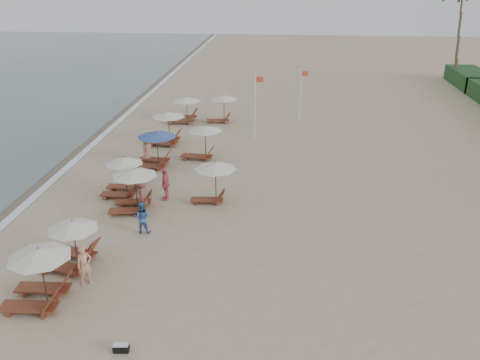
# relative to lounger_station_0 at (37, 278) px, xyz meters

# --- Properties ---
(ground) EXTENTS (160.00, 160.00, 0.00)m
(ground) POSITION_rel_lounger_station_0_xyz_m (6.45, 3.48, -1.13)
(ground) COLOR tan
(ground) RESTS_ON ground
(wet_sand_band) EXTENTS (3.20, 140.00, 0.01)m
(wet_sand_band) POSITION_rel_lounger_station_0_xyz_m (-6.05, 13.48, -1.13)
(wet_sand_band) COLOR #6B5E4C
(wet_sand_band) RESTS_ON ground
(foam_line) EXTENTS (0.50, 140.00, 0.02)m
(foam_line) POSITION_rel_lounger_station_0_xyz_m (-4.75, 13.48, -1.12)
(foam_line) COLOR white
(foam_line) RESTS_ON ground
(lounger_station_0) EXTENTS (2.72, 2.32, 2.38)m
(lounger_station_0) POSITION_rel_lounger_station_0_xyz_m (0.00, 0.00, 0.00)
(lounger_station_0) COLOR brown
(lounger_station_0) RESTS_ON ground
(lounger_station_1) EXTENTS (2.64, 2.41, 2.09)m
(lounger_station_1) POSITION_rel_lounger_station_0_xyz_m (0.10, 2.66, -0.17)
(lounger_station_1) COLOR brown
(lounger_station_1) RESTS_ON ground
(lounger_station_2) EXTENTS (2.59, 2.30, 2.32)m
(lounger_station_2) POSITION_rel_lounger_station_0_xyz_m (1.22, 7.99, 0.06)
(lounger_station_2) COLOR brown
(lounger_station_2) RESTS_ON ground
(lounger_station_3) EXTENTS (2.38, 2.02, 2.22)m
(lounger_station_3) POSITION_rel_lounger_station_0_xyz_m (0.08, 9.86, -0.06)
(lounger_station_3) COLOR brown
(lounger_station_3) RESTS_ON ground
(lounger_station_4) EXTENTS (2.70, 2.46, 2.34)m
(lounger_station_4) POSITION_rel_lounger_station_0_xyz_m (0.77, 14.27, 0.08)
(lounger_station_4) COLOR brown
(lounger_station_4) RESTS_ON ground
(lounger_station_5) EXTENTS (2.73, 2.34, 2.37)m
(lounger_station_5) POSITION_rel_lounger_station_0_xyz_m (0.48, 18.68, 0.01)
(lounger_station_5) COLOR brown
(lounger_station_5) RESTS_ON ground
(lounger_station_6) EXTENTS (2.84, 2.38, 2.10)m
(lounger_station_6) POSITION_rel_lounger_station_0_xyz_m (0.65, 24.29, -0.12)
(lounger_station_6) COLOR brown
(lounger_station_6) RESTS_ON ground
(inland_station_0) EXTENTS (2.52, 2.24, 2.22)m
(inland_station_0) POSITION_rel_lounger_station_0_xyz_m (5.20, 9.40, 0.36)
(inland_station_0) COLOR brown
(inland_station_0) RESTS_ON ground
(inland_station_1) EXTENTS (2.78, 2.24, 2.22)m
(inland_station_1) POSITION_rel_lounger_station_0_xyz_m (3.50, 15.89, 0.19)
(inland_station_1) COLOR brown
(inland_station_1) RESTS_ON ground
(inland_station_2) EXTENTS (2.59, 2.24, 2.22)m
(inland_station_2) POSITION_rel_lounger_station_0_xyz_m (3.76, 24.50, 0.31)
(inland_station_2) COLOR brown
(inland_station_2) RESTS_ON ground
(beachgoer_near) EXTENTS (0.74, 0.72, 1.70)m
(beachgoer_near) POSITION_rel_lounger_station_0_xyz_m (1.24, 1.40, -0.28)
(beachgoer_near) COLOR tan
(beachgoer_near) RESTS_ON ground
(beachgoer_mid_a) EXTENTS (0.77, 0.60, 1.58)m
(beachgoer_mid_a) POSITION_rel_lounger_station_0_xyz_m (2.35, 5.73, -0.34)
(beachgoer_mid_a) COLOR #335A99
(beachgoer_mid_a) RESTS_ON ground
(beachgoer_mid_b) EXTENTS (1.10, 1.25, 1.67)m
(beachgoer_mid_b) POSITION_rel_lounger_station_0_xyz_m (1.73, 8.12, -0.30)
(beachgoer_mid_b) COLOR brown
(beachgoer_mid_b) RESTS_ON ground
(beachgoer_far_a) EXTENTS (0.48, 1.09, 1.85)m
(beachgoer_far_a) POSITION_rel_lounger_station_0_xyz_m (2.61, 9.48, -0.21)
(beachgoer_far_a) COLOR #D0536B
(beachgoer_far_a) RESTS_ON ground
(beachgoer_far_b) EXTENTS (0.85, 1.00, 1.74)m
(beachgoer_far_b) POSITION_rel_lounger_station_0_xyz_m (0.07, 15.05, -0.26)
(beachgoer_far_b) COLOR tan
(beachgoer_far_b) RESTS_ON ground
(duffel_bag) EXTENTS (0.54, 0.31, 0.29)m
(duffel_bag) POSITION_rel_lounger_station_0_xyz_m (3.81, -2.22, -0.99)
(duffel_bag) COLOR black
(duffel_bag) RESTS_ON ground
(flag_pole_near) EXTENTS (0.60, 0.08, 4.80)m
(flag_pole_near) POSITION_rel_lounger_station_0_xyz_m (6.76, 20.46, 1.52)
(flag_pole_near) COLOR silver
(flag_pole_near) RESTS_ON ground
(flag_pole_far) EXTENTS (0.60, 0.08, 4.28)m
(flag_pole_far) POSITION_rel_lounger_station_0_xyz_m (10.12, 25.60, 1.25)
(flag_pole_far) COLOR silver
(flag_pole_far) RESTS_ON ground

